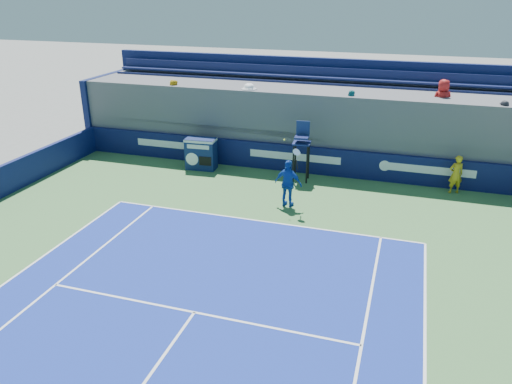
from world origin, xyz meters
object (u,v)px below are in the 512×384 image
(tennis_player, at_px, (288,183))
(ball_person, at_px, (456,174))
(match_clock, at_px, (201,153))
(umpire_chair, at_px, (302,145))

(tennis_player, bearing_deg, ball_person, 28.35)
(ball_person, xyz_separation_m, tennis_player, (-5.89, -3.18, 0.12))
(ball_person, height_order, tennis_player, tennis_player)
(ball_person, bearing_deg, tennis_player, 7.65)
(ball_person, relative_size, match_clock, 1.10)
(umpire_chair, relative_size, tennis_player, 0.96)
(match_clock, distance_m, tennis_player, 5.43)
(umpire_chair, distance_m, tennis_player, 2.83)
(match_clock, bearing_deg, umpire_chair, -0.51)
(match_clock, bearing_deg, ball_person, 2.12)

